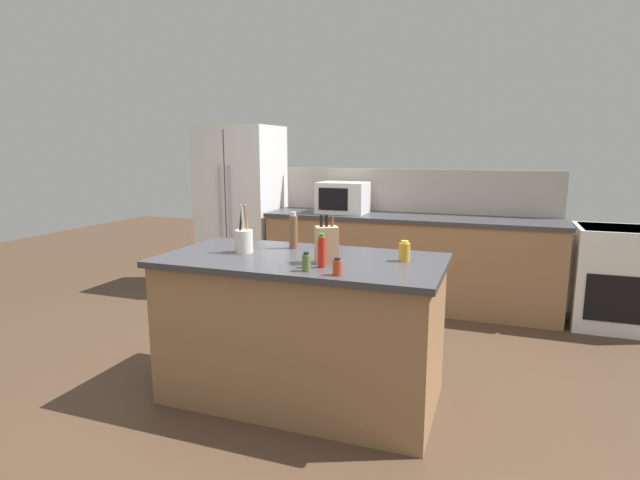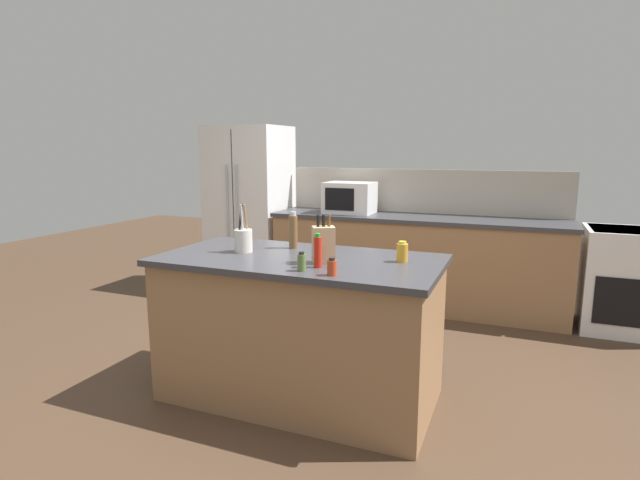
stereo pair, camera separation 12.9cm
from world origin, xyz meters
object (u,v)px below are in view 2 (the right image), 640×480
object	(u,v)px
microwave	(350,198)
spice_jar_paprika	(332,267)
refrigerator	(250,208)
spice_jar_oregano	(302,262)
pepper_grinder	(293,231)
hot_sauce_bottle	(318,252)
knife_block	(323,244)
utensil_crock	(243,240)
honey_jar	(402,252)
range_oven	(629,280)

from	to	relation	value
microwave	spice_jar_paprika	size ratio (longest dim) A/B	5.17
refrigerator	spice_jar_oregano	size ratio (longest dim) A/B	17.03
spice_jar_oregano	pepper_grinder	bearing A→B (deg)	119.15
spice_jar_oregano	hot_sauce_bottle	world-z (taller)	hot_sauce_bottle
microwave	spice_jar_paprika	distance (m)	2.67
knife_block	refrigerator	bearing A→B (deg)	98.79
utensil_crock	spice_jar_paprika	bearing A→B (deg)	-25.25
knife_block	honey_jar	world-z (taller)	knife_block
microwave	knife_block	distance (m)	2.38
pepper_grinder	honey_jar	bearing A→B (deg)	-9.82
range_oven	spice_jar_paprika	size ratio (longest dim) A/B	9.40
honey_jar	spice_jar_oregano	bearing A→B (deg)	-137.11
refrigerator	spice_jar_oregano	distance (m)	3.15
microwave	honey_jar	bearing A→B (deg)	-63.41
utensil_crock	spice_jar_oregano	distance (m)	0.66
refrigerator	hot_sauce_bottle	size ratio (longest dim) A/B	9.40
range_oven	honey_jar	xyz separation A→B (m)	(-1.58, -2.09, 0.53)
refrigerator	spice_jar_paprika	distance (m)	3.29
microwave	spice_jar_oregano	world-z (taller)	microwave
microwave	range_oven	bearing A→B (deg)	-0.00
refrigerator	hot_sauce_bottle	bearing A→B (deg)	-52.81
hot_sauce_bottle	knife_block	bearing A→B (deg)	95.66
hot_sauce_bottle	pepper_grinder	xyz separation A→B (m)	(-0.37, 0.46, 0.02)
range_oven	knife_block	xyz separation A→B (m)	(-2.01, -2.29, 0.59)
refrigerator	utensil_crock	xyz separation A→B (m)	(1.25, -2.24, 0.09)
pepper_grinder	microwave	bearing A→B (deg)	97.48
spice_jar_paprika	pepper_grinder	world-z (taller)	pepper_grinder
knife_block	spice_jar_oregano	bearing A→B (deg)	-129.51
honey_jar	pepper_grinder	bearing A→B (deg)	170.18
knife_block	utensil_crock	size ratio (longest dim) A/B	0.91
utensil_crock	spice_jar_oregano	xyz separation A→B (m)	(0.57, -0.33, -0.03)
knife_block	utensil_crock	distance (m)	0.62
utensil_crock	microwave	bearing A→B (deg)	90.15
utensil_crock	honey_jar	size ratio (longest dim) A/B	2.53
refrigerator	pepper_grinder	distance (m)	2.50
microwave	spice_jar_paprika	xyz separation A→B (m)	(0.77, -2.55, -0.12)
range_oven	spice_jar_paprika	world-z (taller)	spice_jar_paprika
microwave	spice_jar_paprika	world-z (taller)	microwave
microwave	pepper_grinder	bearing A→B (deg)	-82.52
refrigerator	range_oven	size ratio (longest dim) A/B	2.03
spice_jar_paprika	utensil_crock	bearing A→B (deg)	154.75
microwave	knife_block	xyz separation A→B (m)	(0.62, -2.29, -0.05)
range_oven	honey_jar	bearing A→B (deg)	-127.06
utensil_crock	pepper_grinder	xyz separation A→B (m)	(0.25, 0.24, 0.04)
honey_jar	microwave	bearing A→B (deg)	116.59
microwave	knife_block	world-z (taller)	microwave
refrigerator	microwave	bearing A→B (deg)	-2.37
range_oven	spice_jar_oregano	world-z (taller)	spice_jar_oregano
spice_jar_paprika	pepper_grinder	xyz separation A→B (m)	(-0.51, 0.60, 0.07)
microwave	utensil_crock	distance (m)	2.19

